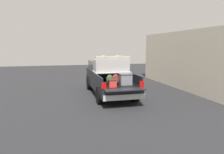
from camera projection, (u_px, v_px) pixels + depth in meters
The scene contains 3 objects.
ground_plane at pixel (109, 95), 11.89m from camera, with size 40.00×40.00×0.00m, color #262628.
pickup_truck at pixel (108, 77), 12.09m from camera, with size 6.05×2.06×2.23m.
building_facade at pixel (178, 60), 13.79m from camera, with size 9.65×0.36×3.69m, color beige.
Camera 1 is at (-11.30, 2.72, 2.71)m, focal length 33.48 mm.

